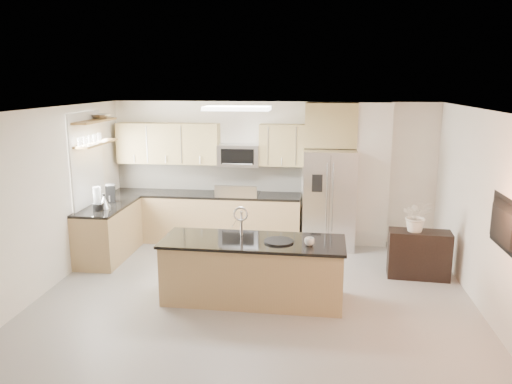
# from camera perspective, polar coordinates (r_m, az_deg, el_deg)

# --- Properties ---
(floor) EXTENTS (6.50, 6.50, 0.00)m
(floor) POSITION_cam_1_polar(r_m,az_deg,el_deg) (6.69, -0.69, -13.72)
(floor) COLOR gray
(floor) RESTS_ON ground
(ceiling) EXTENTS (6.00, 6.50, 0.02)m
(ceiling) POSITION_cam_1_polar(r_m,az_deg,el_deg) (6.01, -0.76, 9.10)
(ceiling) COLOR silver
(ceiling) RESTS_ON wall_back
(wall_back) EXTENTS (6.00, 0.02, 2.60)m
(wall_back) POSITION_cam_1_polar(r_m,az_deg,el_deg) (9.38, 1.87, 2.35)
(wall_back) COLOR white
(wall_back) RESTS_ON floor
(wall_front) EXTENTS (6.00, 0.02, 2.60)m
(wall_front) POSITION_cam_1_polar(r_m,az_deg,el_deg) (3.27, -8.59, -18.21)
(wall_front) COLOR white
(wall_front) RESTS_ON floor
(wall_left) EXTENTS (0.02, 6.50, 2.60)m
(wall_left) POSITION_cam_1_polar(r_m,az_deg,el_deg) (7.25, -24.98, -1.91)
(wall_left) COLOR white
(wall_left) RESTS_ON floor
(wall_right) EXTENTS (0.02, 6.50, 2.60)m
(wall_right) POSITION_cam_1_polar(r_m,az_deg,el_deg) (6.56, 26.29, -3.46)
(wall_right) COLOR white
(wall_right) RESTS_ON floor
(back_counter) EXTENTS (3.55, 0.66, 1.44)m
(back_counter) POSITION_cam_1_polar(r_m,az_deg,el_deg) (9.44, -5.77, -2.80)
(back_counter) COLOR tan
(back_counter) RESTS_ON floor
(left_counter) EXTENTS (0.66, 1.50, 0.92)m
(left_counter) POSITION_cam_1_polar(r_m,az_deg,el_deg) (8.89, -16.48, -4.31)
(left_counter) COLOR tan
(left_counter) RESTS_ON floor
(range) EXTENTS (0.76, 0.64, 1.14)m
(range) POSITION_cam_1_polar(r_m,az_deg,el_deg) (9.32, -2.03, -2.95)
(range) COLOR black
(range) RESTS_ON floor
(upper_cabinets) EXTENTS (3.50, 0.33, 0.75)m
(upper_cabinets) POSITION_cam_1_polar(r_m,az_deg,el_deg) (9.34, -6.22, 5.50)
(upper_cabinets) COLOR tan
(upper_cabinets) RESTS_ON wall_back
(microwave) EXTENTS (0.76, 0.40, 0.40)m
(microwave) POSITION_cam_1_polar(r_m,az_deg,el_deg) (9.20, -1.96, 4.22)
(microwave) COLOR #BDBDBF
(microwave) RESTS_ON upper_cabinets
(refrigerator) EXTENTS (0.92, 0.78, 1.78)m
(refrigerator) POSITION_cam_1_polar(r_m,az_deg,el_deg) (9.07, 8.33, -0.78)
(refrigerator) COLOR #BDBDBF
(refrigerator) RESTS_ON floor
(partition_column) EXTENTS (0.60, 0.30, 2.60)m
(partition_column) POSITION_cam_1_polar(r_m,az_deg,el_deg) (9.26, 13.09, 1.89)
(partition_column) COLOR silver
(partition_column) RESTS_ON floor
(window) EXTENTS (0.04, 1.15, 1.65)m
(window) POSITION_cam_1_polar(r_m,az_deg,el_deg) (8.76, -18.79, 3.27)
(window) COLOR white
(window) RESTS_ON wall_left
(shelf_lower) EXTENTS (0.30, 1.20, 0.04)m
(shelf_lower) POSITION_cam_1_polar(r_m,az_deg,el_deg) (8.75, -17.89, 5.32)
(shelf_lower) COLOR olive
(shelf_lower) RESTS_ON wall_left
(shelf_upper) EXTENTS (0.30, 1.20, 0.04)m
(shelf_upper) POSITION_cam_1_polar(r_m,az_deg,el_deg) (8.72, -18.06, 7.73)
(shelf_upper) COLOR olive
(shelf_upper) RESTS_ON wall_left
(ceiling_fixture) EXTENTS (1.00, 0.50, 0.06)m
(ceiling_fixture) POSITION_cam_1_polar(r_m,az_deg,el_deg) (7.65, -2.18, 9.54)
(ceiling_fixture) COLOR white
(ceiling_fixture) RESTS_ON ceiling
(island) EXTENTS (2.50, 0.95, 1.28)m
(island) POSITION_cam_1_polar(r_m,az_deg,el_deg) (6.92, -0.35, -8.87)
(island) COLOR tan
(island) RESTS_ON floor
(credenza) EXTENTS (0.94, 0.45, 0.73)m
(credenza) POSITION_cam_1_polar(r_m,az_deg,el_deg) (8.10, 18.11, -6.79)
(credenza) COLOR black
(credenza) RESTS_ON floor
(cup) EXTENTS (0.15, 0.15, 0.10)m
(cup) POSITION_cam_1_polar(r_m,az_deg,el_deg) (6.59, 6.13, -5.65)
(cup) COLOR white
(cup) RESTS_ON island
(platter) EXTENTS (0.49, 0.49, 0.02)m
(platter) POSITION_cam_1_polar(r_m,az_deg,el_deg) (6.70, 2.62, -5.65)
(platter) COLOR black
(platter) RESTS_ON island
(blender) EXTENTS (0.17, 0.17, 0.39)m
(blender) POSITION_cam_1_polar(r_m,az_deg,el_deg) (8.43, -17.66, -0.89)
(blender) COLOR black
(blender) RESTS_ON left_counter
(kettle) EXTENTS (0.19, 0.19, 0.24)m
(kettle) POSITION_cam_1_polar(r_m,az_deg,el_deg) (8.54, -16.97, -1.09)
(kettle) COLOR #BDBDBF
(kettle) RESTS_ON left_counter
(coffee_maker) EXTENTS (0.21, 0.24, 0.30)m
(coffee_maker) POSITION_cam_1_polar(r_m,az_deg,el_deg) (8.95, -16.29, -0.21)
(coffee_maker) COLOR black
(coffee_maker) RESTS_ON left_counter
(bowl) EXTENTS (0.55, 0.55, 0.10)m
(bowl) POSITION_cam_1_polar(r_m,az_deg,el_deg) (8.95, -17.38, 8.32)
(bowl) COLOR #BDBDBF
(bowl) RESTS_ON shelf_upper
(flower_vase) EXTENTS (0.68, 0.60, 0.74)m
(flower_vase) POSITION_cam_1_polar(r_m,az_deg,el_deg) (7.87, 17.97, -1.72)
(flower_vase) COLOR white
(flower_vase) RESTS_ON credenza
(television) EXTENTS (0.14, 1.08, 0.62)m
(television) POSITION_cam_1_polar(r_m,az_deg,el_deg) (6.34, 26.15, -3.51)
(television) COLOR black
(television) RESTS_ON wall_right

